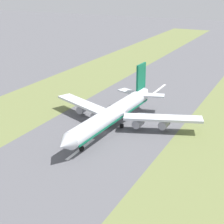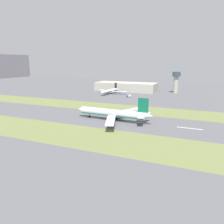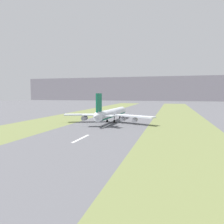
# 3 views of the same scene
# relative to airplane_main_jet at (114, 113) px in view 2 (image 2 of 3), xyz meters

# --- Properties ---
(ground_plane) EXTENTS (800.00, 800.00, 0.00)m
(ground_plane) POSITION_rel_airplane_main_jet_xyz_m (1.98, 5.90, -6.02)
(ground_plane) COLOR #56565B
(grass_median_west) EXTENTS (40.00, 600.00, 0.01)m
(grass_median_west) POSITION_rel_airplane_main_jet_xyz_m (-43.02, 5.90, -6.02)
(grass_median_west) COLOR olive
(grass_median_west) RESTS_ON ground
(grass_median_east) EXTENTS (40.00, 600.00, 0.01)m
(grass_median_east) POSITION_rel_airplane_main_jet_xyz_m (46.98, 5.90, -6.02)
(grass_median_east) COLOR olive
(grass_median_east) RESTS_ON ground
(centreline_dash_near) EXTENTS (1.20, 18.00, 0.01)m
(centreline_dash_near) POSITION_rel_airplane_main_jet_xyz_m (1.98, -58.10, -6.01)
(centreline_dash_near) COLOR silver
(centreline_dash_near) RESTS_ON ground
(centreline_dash_mid) EXTENTS (1.20, 18.00, 0.01)m
(centreline_dash_mid) POSITION_rel_airplane_main_jet_xyz_m (1.98, -18.10, -6.01)
(centreline_dash_mid) COLOR silver
(centreline_dash_mid) RESTS_ON ground
(centreline_dash_far) EXTENTS (1.20, 18.00, 0.01)m
(centreline_dash_far) POSITION_rel_airplane_main_jet_xyz_m (1.98, 21.90, -6.01)
(centreline_dash_far) COLOR silver
(centreline_dash_far) RESTS_ON ground
(airplane_main_jet) EXTENTS (64.09, 67.16, 20.20)m
(airplane_main_jet) POSITION_rel_airplane_main_jet_xyz_m (0.00, 0.00, 0.00)
(airplane_main_jet) COLOR silver
(airplane_main_jet) RESTS_ON ground
(terminal_building) EXTENTS (36.00, 98.42, 13.55)m
(terminal_building) POSITION_rel_airplane_main_jet_xyz_m (180.64, 54.13, 0.76)
(terminal_building) COLOR #B2AD9E
(terminal_building) RESTS_ON ground
(control_tower) EXTENTS (12.00, 12.00, 32.09)m
(control_tower) POSITION_rel_airplane_main_jet_xyz_m (186.73, -24.26, 13.77)
(control_tower) COLOR #B2AD9E
(control_tower) RESTS_ON ground
(airplane_parked_apron) EXTENTS (49.85, 47.31, 14.98)m
(airplane_parked_apron) POSITION_rel_airplane_main_jet_xyz_m (137.04, 63.64, -1.55)
(airplane_parked_apron) COLOR silver
(airplane_parked_apron) RESTS_ON ground
(service_truck) EXTENTS (5.07, 6.24, 3.10)m
(service_truck) POSITION_rel_airplane_main_jet_xyz_m (120.37, 28.23, -4.36)
(service_truck) COLOR #1E51B2
(service_truck) RESTS_ON ground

